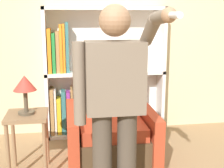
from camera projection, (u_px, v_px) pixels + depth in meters
The scene contains 6 objects.
wall_back at pixel (119, 24), 3.99m from camera, with size 8.00×0.06×2.80m.
bookcase at pixel (92, 76), 3.92m from camera, with size 1.50×0.28×1.62m.
armchair at pixel (109, 131), 3.20m from camera, with size 0.85×0.90×1.19m.
person_standing at pixel (115, 99), 2.29m from camera, with size 0.57×0.78×1.60m.
side_table at pixel (27, 126), 2.97m from camera, with size 0.39×0.39×0.61m.
table_lamp at pixel (25, 86), 2.88m from camera, with size 0.21×0.21×0.37m.
Camera 1 is at (-0.69, -1.97, 1.53)m, focal length 50.00 mm.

